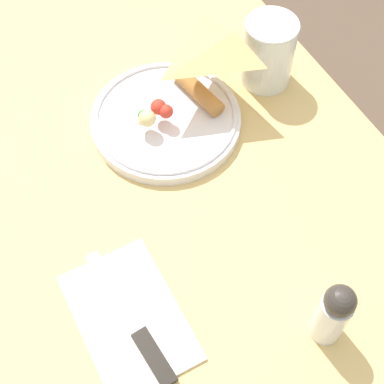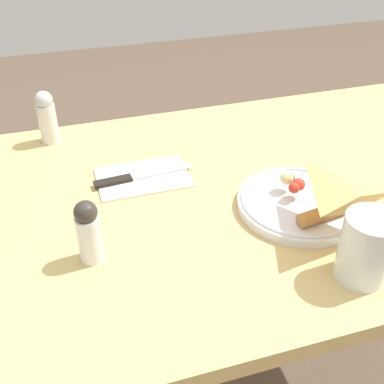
{
  "view_description": "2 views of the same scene",
  "coord_description": "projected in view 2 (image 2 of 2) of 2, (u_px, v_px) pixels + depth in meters",
  "views": [
    {
      "loc": [
        -0.49,
        0.14,
        1.38
      ],
      "look_at": [
        -0.16,
        -0.04,
        0.79
      ],
      "focal_mm": 55.0,
      "sensor_mm": 36.0,
      "label": 1
    },
    {
      "loc": [
        -0.37,
        -0.67,
        1.23
      ],
      "look_at": [
        -0.17,
        -0.01,
        0.74
      ],
      "focal_mm": 45.0,
      "sensor_mm": 36.0,
      "label": 2
    }
  ],
  "objects": [
    {
      "name": "dining_table",
      "position": [
        272.0,
        229.0,
        0.97
      ],
      "size": [
        1.11,
        0.69,
        0.72
      ],
      "color": "#DBB770",
      "rests_on": "ground_plane"
    },
    {
      "name": "milk_glass",
      "position": [
        365.0,
        250.0,
        0.68
      ],
      "size": [
        0.08,
        0.08,
        0.11
      ],
      "color": "white",
      "rests_on": "dining_table"
    },
    {
      "name": "napkin_folded",
      "position": [
        143.0,
        177.0,
        0.91
      ],
      "size": [
        0.17,
        0.11,
        0.0
      ],
      "rotation": [
        0.0,
        0.0,
        0.0
      ],
      "color": "white",
      "rests_on": "dining_table"
    },
    {
      "name": "pepper_shaker",
      "position": [
        89.0,
        231.0,
        0.7
      ],
      "size": [
        0.04,
        0.04,
        0.11
      ],
      "color": "white",
      "rests_on": "dining_table"
    },
    {
      "name": "plate_pizza",
      "position": [
        301.0,
        201.0,
        0.83
      ],
      "size": [
        0.21,
        0.21,
        0.06
      ],
      "color": "white",
      "rests_on": "dining_table"
    },
    {
      "name": "salt_shaker",
      "position": [
        47.0,
        117.0,
        0.99
      ],
      "size": [
        0.04,
        0.04,
        0.11
      ],
      "color": "silver",
      "rests_on": "dining_table"
    },
    {
      "name": "butter_knife",
      "position": [
        138.0,
        176.0,
        0.9
      ],
      "size": [
        0.19,
        0.03,
        0.01
      ],
      "rotation": [
        0.0,
        0.0,
        0.08
      ],
      "color": "black",
      "rests_on": "napkin_folded"
    }
  ]
}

